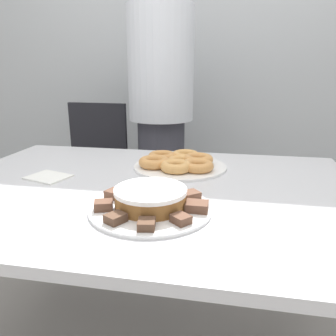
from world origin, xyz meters
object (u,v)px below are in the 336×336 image
at_px(office_chair_left, 91,179).
at_px(napkin, 48,177).
at_px(person_standing, 161,110).
at_px(plate_donuts, 180,166).
at_px(plate_cake, 151,208).
at_px(frosted_cake, 151,198).

bearing_deg(office_chair_left, napkin, -72.45).
relative_size(person_standing, napkin, 9.79).
bearing_deg(plate_donuts, plate_cake, -92.40).
bearing_deg(person_standing, plate_donuts, -72.59).
xyz_separation_m(office_chair_left, napkin, (0.23, -0.86, 0.30)).
distance_m(plate_donuts, napkin, 0.50).
xyz_separation_m(plate_donuts, napkin, (-0.45, -0.21, -0.00)).
xyz_separation_m(plate_donuts, frosted_cake, (-0.02, -0.42, 0.03)).
bearing_deg(person_standing, frosted_cake, -79.60).
height_order(person_standing, napkin, person_standing).
bearing_deg(napkin, person_standing, 77.05).
height_order(frosted_cake, napkin, frosted_cake).
bearing_deg(plate_cake, office_chair_left, 121.65).
distance_m(plate_donuts, frosted_cake, 0.42).
bearing_deg(plate_donuts, napkin, -154.33).
height_order(plate_donuts, napkin, plate_donuts).
bearing_deg(person_standing, napkin, -102.95).
height_order(plate_donuts, frosted_cake, frosted_cake).
bearing_deg(plate_cake, frosted_cake, 90.00).
height_order(plate_cake, frosted_cake, frosted_cake).
bearing_deg(frosted_cake, napkin, 154.17).
relative_size(office_chair_left, frosted_cake, 4.49).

